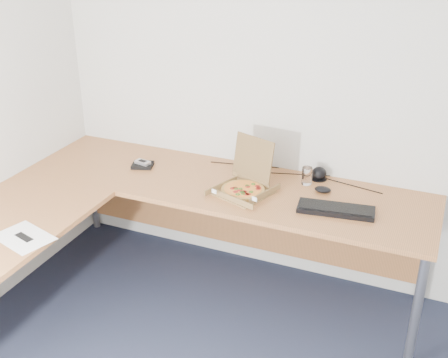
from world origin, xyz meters
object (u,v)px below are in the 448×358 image
at_px(pizza_box, 244,187).
at_px(desk, 142,209).
at_px(drinking_glass, 307,176).
at_px(keyboard, 336,210).
at_px(wallet, 143,165).

bearing_deg(pizza_box, desk, -123.25).
bearing_deg(drinking_glass, keyboard, -48.78).
bearing_deg(keyboard, desk, -169.66).
distance_m(keyboard, wallet, 1.28).
height_order(desk, pizza_box, pizza_box).
bearing_deg(wallet, pizza_box, -24.15).
bearing_deg(wallet, desk, -78.00).
height_order(desk, keyboard, keyboard).
distance_m(desk, wallet, 0.52).
xyz_separation_m(desk, drinking_glass, (0.78, 0.61, 0.08)).
bearing_deg(drinking_glass, pizza_box, -141.09).
bearing_deg(wallet, drinking_glass, -8.58).
xyz_separation_m(drinking_glass, wallet, (-1.04, -0.16, -0.04)).
bearing_deg(desk, keyboard, 18.10).
bearing_deg(drinking_glass, desk, -142.06).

